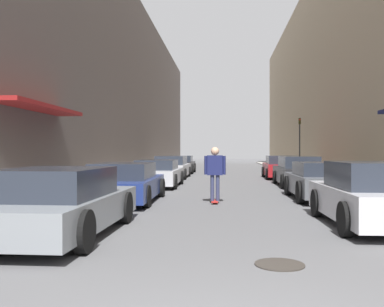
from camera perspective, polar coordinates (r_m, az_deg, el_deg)
The scene contains 17 objects.
ground at distance 24.81m, azimuth 4.46°, elevation -3.35°, with size 120.53×120.53×0.00m, color #515154.
curb_strip_left at distance 30.69m, azimuth -5.12°, elevation -2.53°, with size 1.80×54.79×0.12m.
curb_strip_right at distance 30.72m, azimuth 13.98°, elevation -2.54°, with size 1.80×54.79×0.12m.
building_row_left at distance 31.58m, azimuth -10.38°, elevation 8.59°, with size 4.90×54.79×12.27m.
building_row_right at distance 31.74m, azimuth 19.24°, elevation 9.95°, with size 4.90×54.79×13.81m.
parked_car_left_0 at distance 8.49m, azimuth -17.37°, elevation -6.30°, with size 2.07×4.59×1.28m.
parked_car_left_1 at distance 13.62m, azimuth -8.92°, elevation -3.90°, with size 2.05×4.68×1.23m.
parked_car_left_2 at distance 19.24m, azimuth -4.59°, elevation -2.67°, with size 2.00×4.45×1.20m.
parked_car_left_3 at distance 25.22m, azimuth -2.72°, elevation -1.87°, with size 1.97×4.73×1.30m.
parked_car_left_4 at distance 30.80m, azimuth -1.55°, elevation -1.47°, with size 2.02×3.98×1.27m.
parked_car_right_0 at distance 9.85m, azimuth 22.75°, elevation -5.20°, with size 1.89×4.02×1.37m.
parked_car_right_1 at distance 14.73m, azimuth 17.01°, elevation -3.53°, with size 2.05×4.10×1.23m.
parked_car_right_2 at distance 19.94m, azimuth 13.91°, elevation -2.40°, with size 1.85×4.65×1.36m.
parked_car_right_3 at distance 25.36m, azimuth 11.73°, elevation -1.84°, with size 1.92×4.06×1.33m.
skateboarder at distance 13.10m, azimuth 3.08°, elevation -2.03°, with size 0.66×0.78×1.72m.
manhole_cover at distance 6.31m, azimuth 11.60°, elevation -14.29°, with size 0.70×0.70×0.02m.
traffic_light at distance 32.88m, azimuth 14.16°, elevation 1.93°, with size 0.16×0.22×3.93m.
Camera 1 is at (-0.08, -2.85, 1.60)m, focal length 40.00 mm.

